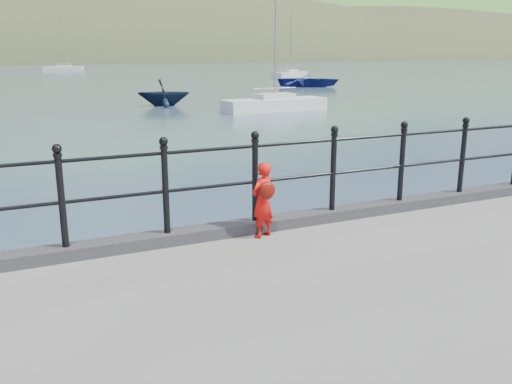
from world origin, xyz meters
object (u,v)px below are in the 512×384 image
sailboat_deep (64,69)px  sailboat_far (290,74)px  launch_navy (164,93)px  sailboat_near (275,105)px  railing (212,175)px  child (263,200)px  launch_blue (309,80)px

sailboat_deep → sailboat_far: bearing=-36.4°
launch_navy → sailboat_deep: bearing=16.1°
sailboat_deep → launch_navy: bearing=-69.1°
sailboat_near → sailboat_far: bearing=56.7°
railing → sailboat_near: bearing=61.5°
sailboat_near → sailboat_deep: bearing=88.9°
railing → child: size_ratio=18.53×
sailboat_far → sailboat_near: (-21.12, -37.43, -0.00)m
railing → sailboat_far: size_ratio=2.04×
launch_navy → sailboat_far: 41.18m
railing → sailboat_deep: 99.82m
sailboat_far → launch_blue: bearing=-139.5°
sailboat_deep → sailboat_near: sailboat_deep is taller
railing → child: railing is taller
child → launch_navy: (6.30, 27.74, -0.67)m
sailboat_deep → sailboat_far: (24.89, -40.18, 0.00)m
sailboat_near → launch_navy: bearing=127.9°
launch_blue → sailboat_far: sailboat_far is taller
child → railing: bearing=-48.5°
child → sailboat_deep: sailboat_deep is taller
launch_blue → sailboat_far: (8.14, 18.97, -0.27)m
launch_navy → railing: bearing=-177.0°
railing → sailboat_deep: bearing=85.3°
child → launch_blue: size_ratio=0.17×
launch_blue → railing: bearing=-175.1°
railing → sailboat_near: (11.90, 21.87, -1.48)m
railing → launch_blue: 47.41m
railing → launch_navy: bearing=75.9°
child → sailboat_near: bearing=-141.9°
child → sailboat_deep: (7.53, 99.74, -1.16)m
child → sailboat_deep: 100.03m
launch_blue → launch_navy: size_ratio=1.86×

